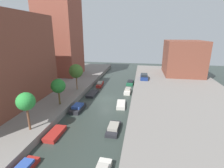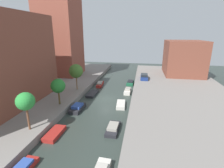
{
  "view_description": "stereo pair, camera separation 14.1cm",
  "coord_description": "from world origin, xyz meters",
  "px_view_note": "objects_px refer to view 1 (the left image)",
  "views": [
    {
      "loc": [
        6.56,
        -29.92,
        12.54
      ],
      "look_at": [
        0.33,
        4.64,
        1.76
      ],
      "focal_mm": 26.88,
      "sensor_mm": 36.0,
      "label": 1
    },
    {
      "loc": [
        6.7,
        -29.89,
        12.54
      ],
      "look_at": [
        0.33,
        4.64,
        1.76
      ],
      "focal_mm": 26.88,
      "sensor_mm": 36.0,
      "label": 2
    }
  ],
  "objects_px": {
    "apartment_tower_far": "(60,36)",
    "street_tree_0": "(26,102)",
    "low_block_right": "(183,58)",
    "street_tree_2": "(76,71)",
    "moored_boat_left_3": "(92,94)",
    "moored_boat_left_2": "(78,108)",
    "street_tree_1": "(58,86)",
    "moored_boat_right_2": "(121,105)",
    "moored_boat_right_3": "(128,91)",
    "parked_car": "(144,77)",
    "moored_boat_left_4": "(100,84)",
    "moored_boat_right_4": "(130,83)",
    "moored_boat_left_1": "(55,134)",
    "moored_boat_right_1": "(113,128)"
  },
  "relations": [
    {
      "from": "moored_boat_left_1",
      "to": "moored_boat_left_4",
      "type": "distance_m",
      "value": 21.4
    },
    {
      "from": "apartment_tower_far",
      "to": "moored_boat_left_3",
      "type": "height_order",
      "value": "apartment_tower_far"
    },
    {
      "from": "moored_boat_right_1",
      "to": "low_block_right",
      "type": "bearing_deg",
      "value": 64.62
    },
    {
      "from": "moored_boat_right_2",
      "to": "moored_boat_right_3",
      "type": "bearing_deg",
      "value": 85.39
    },
    {
      "from": "apartment_tower_far",
      "to": "street_tree_2",
      "type": "height_order",
      "value": "apartment_tower_far"
    },
    {
      "from": "apartment_tower_far",
      "to": "street_tree_0",
      "type": "distance_m",
      "value": 30.55
    },
    {
      "from": "street_tree_0",
      "to": "moored_boat_right_4",
      "type": "xyz_separation_m",
      "value": [
        10.65,
        24.65,
        -4.33
      ]
    },
    {
      "from": "street_tree_0",
      "to": "moored_boat_right_2",
      "type": "relative_size",
      "value": 1.36
    },
    {
      "from": "moored_boat_left_3",
      "to": "apartment_tower_far",
      "type": "bearing_deg",
      "value": 134.85
    },
    {
      "from": "moored_boat_left_1",
      "to": "moored_boat_right_1",
      "type": "relative_size",
      "value": 0.93
    },
    {
      "from": "moored_boat_left_1",
      "to": "moored_boat_left_3",
      "type": "height_order",
      "value": "moored_boat_left_1"
    },
    {
      "from": "street_tree_1",
      "to": "moored_boat_right_3",
      "type": "height_order",
      "value": "street_tree_1"
    },
    {
      "from": "low_block_right",
      "to": "moored_boat_right_2",
      "type": "height_order",
      "value": "low_block_right"
    },
    {
      "from": "street_tree_2",
      "to": "moored_boat_left_4",
      "type": "distance_m",
      "value": 8.56
    },
    {
      "from": "moored_boat_right_2",
      "to": "moored_boat_right_4",
      "type": "relative_size",
      "value": 1.02
    },
    {
      "from": "moored_boat_left_1",
      "to": "moored_boat_right_3",
      "type": "distance_m",
      "value": 18.99
    },
    {
      "from": "moored_boat_left_1",
      "to": "moored_boat_right_3",
      "type": "relative_size",
      "value": 1.09
    },
    {
      "from": "moored_boat_right_1",
      "to": "moored_boat_left_4",
      "type": "bearing_deg",
      "value": 109.34
    },
    {
      "from": "apartment_tower_far",
      "to": "street_tree_1",
      "type": "bearing_deg",
      "value": -65.56
    },
    {
      "from": "moored_boat_right_2",
      "to": "street_tree_1",
      "type": "bearing_deg",
      "value": -162.46
    },
    {
      "from": "low_block_right",
      "to": "street_tree_2",
      "type": "distance_m",
      "value": 30.91
    },
    {
      "from": "street_tree_0",
      "to": "moored_boat_left_2",
      "type": "height_order",
      "value": "street_tree_0"
    },
    {
      "from": "parked_car",
      "to": "low_block_right",
      "type": "bearing_deg",
      "value": 34.69
    },
    {
      "from": "street_tree_2",
      "to": "moored_boat_right_3",
      "type": "bearing_deg",
      "value": 12.75
    },
    {
      "from": "low_block_right",
      "to": "parked_car",
      "type": "bearing_deg",
      "value": -145.31
    },
    {
      "from": "street_tree_0",
      "to": "street_tree_2",
      "type": "relative_size",
      "value": 0.9
    },
    {
      "from": "low_block_right",
      "to": "street_tree_2",
      "type": "relative_size",
      "value": 2.18
    },
    {
      "from": "moored_boat_left_3",
      "to": "moored_boat_left_2",
      "type": "bearing_deg",
      "value": -92.28
    },
    {
      "from": "low_block_right",
      "to": "moored_boat_left_2",
      "type": "relative_size",
      "value": 3.09
    },
    {
      "from": "moored_boat_left_4",
      "to": "moored_boat_right_3",
      "type": "bearing_deg",
      "value": -29.18
    },
    {
      "from": "apartment_tower_far",
      "to": "low_block_right",
      "type": "bearing_deg",
      "value": 9.87
    },
    {
      "from": "apartment_tower_far",
      "to": "low_block_right",
      "type": "xyz_separation_m",
      "value": [
        34.0,
        5.91,
        -5.83
      ]
    },
    {
      "from": "apartment_tower_far",
      "to": "moored_boat_right_4",
      "type": "xyz_separation_m",
      "value": [
        19.92,
        -3.64,
        -11.17
      ]
    },
    {
      "from": "street_tree_2",
      "to": "moored_boat_right_2",
      "type": "xyz_separation_m",
      "value": [
        10.0,
        -4.64,
        -4.66
      ]
    },
    {
      "from": "street_tree_2",
      "to": "moored_boat_right_3",
      "type": "xyz_separation_m",
      "value": [
        10.57,
        2.39,
        -4.5
      ]
    },
    {
      "from": "street_tree_0",
      "to": "moored_boat_left_1",
      "type": "xyz_separation_m",
      "value": [
        2.88,
        0.7,
        -4.46
      ]
    },
    {
      "from": "street_tree_0",
      "to": "street_tree_2",
      "type": "height_order",
      "value": "street_tree_2"
    },
    {
      "from": "moored_boat_left_4",
      "to": "street_tree_0",
      "type": "bearing_deg",
      "value": -98.62
    },
    {
      "from": "parked_car",
      "to": "moored_boat_right_4",
      "type": "relative_size",
      "value": 1.26
    },
    {
      "from": "moored_boat_left_4",
      "to": "moored_boat_right_2",
      "type": "height_order",
      "value": "moored_boat_left_4"
    },
    {
      "from": "parked_car",
      "to": "moored_boat_left_4",
      "type": "relative_size",
      "value": 1.02
    },
    {
      "from": "moored_boat_left_3",
      "to": "moored_boat_left_4",
      "type": "xyz_separation_m",
      "value": [
        0.01,
        6.5,
        0.16
      ]
    },
    {
      "from": "apartment_tower_far",
      "to": "moored_boat_left_4",
      "type": "relative_size",
      "value": 4.87
    },
    {
      "from": "moored_boat_left_1",
      "to": "moored_boat_left_2",
      "type": "xyz_separation_m",
      "value": [
        0.16,
        7.43,
        0.16
      ]
    },
    {
      "from": "street_tree_2",
      "to": "moored_boat_left_3",
      "type": "xyz_separation_m",
      "value": [
        3.34,
        -0.07,
        -4.71
      ]
    },
    {
      "from": "moored_boat_left_2",
      "to": "moored_boat_right_2",
      "type": "xyz_separation_m",
      "value": [
        6.96,
        2.91,
        -0.13
      ]
    },
    {
      "from": "apartment_tower_far",
      "to": "street_tree_1",
      "type": "relative_size",
      "value": 4.81
    },
    {
      "from": "moored_boat_left_4",
      "to": "moored_boat_left_2",
      "type": "bearing_deg",
      "value": -91.25
    },
    {
      "from": "street_tree_1",
      "to": "moored_boat_right_2",
      "type": "xyz_separation_m",
      "value": [
        10.0,
        3.16,
        -3.89
      ]
    },
    {
      "from": "moored_boat_right_3",
      "to": "low_block_right",
      "type": "bearing_deg",
      "value": 48.73
    }
  ]
}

